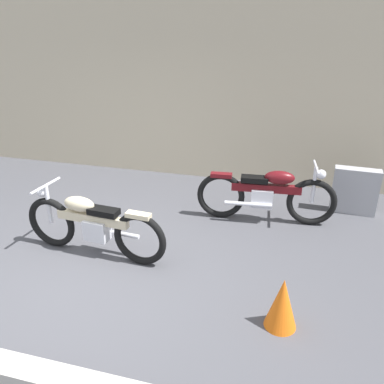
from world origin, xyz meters
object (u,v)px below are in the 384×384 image
stone_marker (355,191)px  motorcycle_cream (92,225)px  motorcycle_maroon (267,194)px  traffic_cone (282,303)px

stone_marker → motorcycle_cream: motorcycle_cream is taller
motorcycle_maroon → motorcycle_cream: 2.54m
motorcycle_maroon → stone_marker: bearing=21.8°
stone_marker → motorcycle_maroon: size_ratio=0.36×
motorcycle_maroon → motorcycle_cream: motorcycle_maroon is taller
stone_marker → motorcycle_maroon: 1.46m
traffic_cone → motorcycle_cream: motorcycle_cream is taller
traffic_cone → motorcycle_cream: bearing=163.5°
traffic_cone → motorcycle_maroon: motorcycle_maroon is taller
traffic_cone → motorcycle_cream: 2.51m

